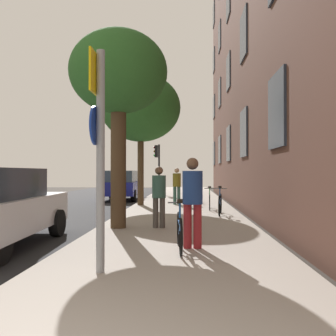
{
  "coord_description": "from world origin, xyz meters",
  "views": [
    {
      "loc": [
        1.35,
        -1.72,
        1.55
      ],
      "look_at": [
        0.64,
        12.26,
        1.71
      ],
      "focal_mm": 39.88,
      "sensor_mm": 36.0,
      "label": 1
    }
  ],
  "objects_px": {
    "bicycle_0": "(180,230)",
    "bicycle_4": "(194,193)",
    "tree_near": "(119,75)",
    "pedestrian_2": "(177,184)",
    "pedestrian_1": "(159,193)",
    "sign_post": "(99,141)",
    "traffic_light": "(157,160)",
    "bicycle_2": "(210,200)",
    "tree_far": "(141,108)",
    "pedestrian_0": "(193,196)",
    "bicycle_3": "(192,196)",
    "bicycle_1": "(220,204)",
    "car_1": "(122,185)"
  },
  "relations": [
    {
      "from": "bicycle_0",
      "to": "bicycle_4",
      "type": "xyz_separation_m",
      "value": [
        0.49,
        11.47,
        0.02
      ]
    },
    {
      "from": "tree_near",
      "to": "pedestrian_2",
      "type": "relative_size",
      "value": 3.16
    },
    {
      "from": "bicycle_4",
      "to": "pedestrian_1",
      "type": "relative_size",
      "value": 1.12
    },
    {
      "from": "sign_post",
      "to": "traffic_light",
      "type": "xyz_separation_m",
      "value": [
        -0.68,
        19.15,
        0.37
      ]
    },
    {
      "from": "bicycle_2",
      "to": "traffic_light",
      "type": "bearing_deg",
      "value": 105.7
    },
    {
      "from": "tree_far",
      "to": "sign_post",
      "type": "bearing_deg",
      "value": -86.01
    },
    {
      "from": "traffic_light",
      "to": "tree_far",
      "type": "bearing_deg",
      "value": -90.54
    },
    {
      "from": "sign_post",
      "to": "pedestrian_0",
      "type": "bearing_deg",
      "value": 51.92
    },
    {
      "from": "pedestrian_0",
      "to": "bicycle_3",
      "type": "bearing_deg",
      "value": 89.33
    },
    {
      "from": "sign_post",
      "to": "bicycle_2",
      "type": "bearing_deg",
      "value": 76.86
    },
    {
      "from": "bicycle_1",
      "to": "car_1",
      "type": "distance_m",
      "value": 9.18
    },
    {
      "from": "bicycle_3",
      "to": "pedestrian_0",
      "type": "xyz_separation_m",
      "value": [
        -0.11,
        -9.66,
        0.61
      ]
    },
    {
      "from": "pedestrian_2",
      "to": "pedestrian_1",
      "type": "bearing_deg",
      "value": -92.18
    },
    {
      "from": "pedestrian_2",
      "to": "bicycle_1",
      "type": "bearing_deg",
      "value": -68.86
    },
    {
      "from": "bicycle_1",
      "to": "bicycle_4",
      "type": "bearing_deg",
      "value": 97.47
    },
    {
      "from": "tree_far",
      "to": "pedestrian_0",
      "type": "relative_size",
      "value": 3.37
    },
    {
      "from": "sign_post",
      "to": "pedestrian_1",
      "type": "xyz_separation_m",
      "value": [
        0.54,
        4.27,
        -0.97
      ]
    },
    {
      "from": "bicycle_2",
      "to": "tree_near",
      "type": "bearing_deg",
      "value": -118.2
    },
    {
      "from": "tree_far",
      "to": "pedestrian_2",
      "type": "xyz_separation_m",
      "value": [
        1.57,
        0.38,
        -3.31
      ]
    },
    {
      "from": "tree_far",
      "to": "pedestrian_0",
      "type": "height_order",
      "value": "tree_far"
    },
    {
      "from": "bicycle_4",
      "to": "car_1",
      "type": "height_order",
      "value": "car_1"
    },
    {
      "from": "bicycle_4",
      "to": "pedestrian_1",
      "type": "distance_m",
      "value": 8.82
    },
    {
      "from": "sign_post",
      "to": "pedestrian_1",
      "type": "distance_m",
      "value": 4.41
    },
    {
      "from": "tree_near",
      "to": "bicycle_0",
      "type": "xyz_separation_m",
      "value": [
        1.63,
        -2.69,
        -3.57
      ]
    },
    {
      "from": "pedestrian_1",
      "to": "tree_far",
      "type": "bearing_deg",
      "value": 101.12
    },
    {
      "from": "bicycle_3",
      "to": "bicycle_4",
      "type": "bearing_deg",
      "value": 85.25
    },
    {
      "from": "bicycle_2",
      "to": "pedestrian_0",
      "type": "distance_m",
      "value": 7.46
    },
    {
      "from": "traffic_light",
      "to": "bicycle_3",
      "type": "xyz_separation_m",
      "value": [
        2.16,
        -7.75,
        -1.88
      ]
    },
    {
      "from": "pedestrian_0",
      "to": "pedestrian_1",
      "type": "bearing_deg",
      "value": 108.06
    },
    {
      "from": "bicycle_1",
      "to": "pedestrian_0",
      "type": "relative_size",
      "value": 0.96
    },
    {
      "from": "pedestrian_0",
      "to": "pedestrian_2",
      "type": "xyz_separation_m",
      "value": [
        -0.56,
        9.53,
        -0.05
      ]
    },
    {
      "from": "tree_near",
      "to": "pedestrian_2",
      "type": "distance_m",
      "value": 7.78
    },
    {
      "from": "bicycle_4",
      "to": "pedestrian_0",
      "type": "relative_size",
      "value": 1.04
    },
    {
      "from": "bicycle_4",
      "to": "pedestrian_1",
      "type": "bearing_deg",
      "value": -96.98
    },
    {
      "from": "pedestrian_1",
      "to": "car_1",
      "type": "relative_size",
      "value": 0.39
    },
    {
      "from": "bicycle_4",
      "to": "bicycle_2",
      "type": "bearing_deg",
      "value": -82.32
    },
    {
      "from": "tree_near",
      "to": "pedestrian_0",
      "type": "xyz_separation_m",
      "value": [
        1.87,
        -2.48,
        -2.96
      ]
    },
    {
      "from": "tree_near",
      "to": "bicycle_4",
      "type": "height_order",
      "value": "tree_near"
    },
    {
      "from": "traffic_light",
      "to": "tree_near",
      "type": "bearing_deg",
      "value": -89.31
    },
    {
      "from": "tree_far",
      "to": "pedestrian_2",
      "type": "height_order",
      "value": "tree_far"
    },
    {
      "from": "tree_near",
      "to": "tree_far",
      "type": "xyz_separation_m",
      "value": [
        -0.26,
        6.67,
        0.29
      ]
    },
    {
      "from": "pedestrian_1",
      "to": "pedestrian_2",
      "type": "xyz_separation_m",
      "value": [
        0.27,
        7.01,
        0.02
      ]
    },
    {
      "from": "bicycle_1",
      "to": "pedestrian_1",
      "type": "distance_m",
      "value": 3.53
    },
    {
      "from": "tree_far",
      "to": "pedestrian_0",
      "type": "distance_m",
      "value": 9.95
    },
    {
      "from": "bicycle_0",
      "to": "bicycle_4",
      "type": "relative_size",
      "value": 0.92
    },
    {
      "from": "bicycle_3",
      "to": "bicycle_4",
      "type": "xyz_separation_m",
      "value": [
        0.13,
        1.61,
        0.03
      ]
    },
    {
      "from": "bicycle_1",
      "to": "bicycle_0",
      "type": "bearing_deg",
      "value": -102.26
    },
    {
      "from": "bicycle_0",
      "to": "bicycle_4",
      "type": "height_order",
      "value": "bicycle_4"
    },
    {
      "from": "bicycle_3",
      "to": "car_1",
      "type": "relative_size",
      "value": 0.42
    },
    {
      "from": "pedestrian_0",
      "to": "tree_far",
      "type": "bearing_deg",
      "value": 103.07
    }
  ]
}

